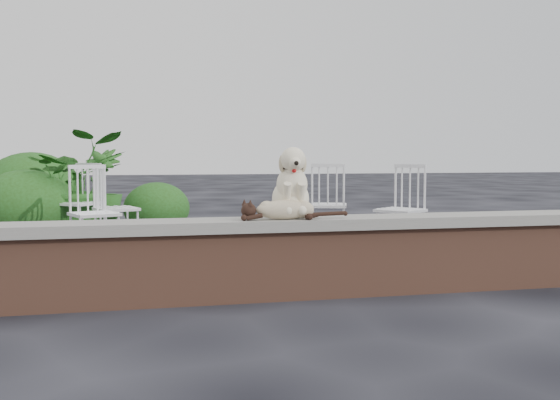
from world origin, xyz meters
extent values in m
plane|color=black|center=(0.00, 0.00, 0.00)|extent=(60.00, 60.00, 0.00)
cube|color=brown|center=(0.00, 0.00, 0.25)|extent=(6.00, 0.30, 0.50)
cube|color=slate|center=(0.00, 0.00, 0.54)|extent=(6.20, 0.40, 0.08)
imported|color=#224513|center=(-1.58, 4.00, 0.67)|extent=(1.45, 1.34, 1.34)
imported|color=#224513|center=(-1.34, 5.35, 0.56)|extent=(0.85, 0.85, 1.13)
ellipsoid|color=#224513|center=(-2.16, 3.86, 0.41)|extent=(1.15, 1.06, 0.91)
ellipsoid|color=#224513|center=(-2.34, 5.68, 0.51)|extent=(1.45, 1.32, 1.14)
ellipsoid|color=#224513|center=(-0.56, 4.36, 0.32)|extent=(0.89, 0.82, 0.71)
camera|label=1|loc=(-0.89, -4.54, 1.04)|focal=41.44mm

